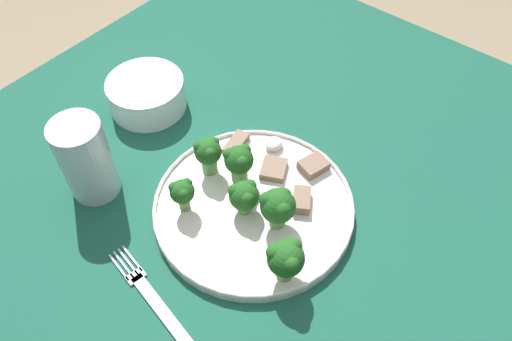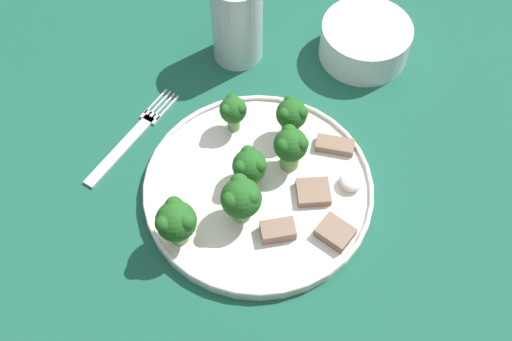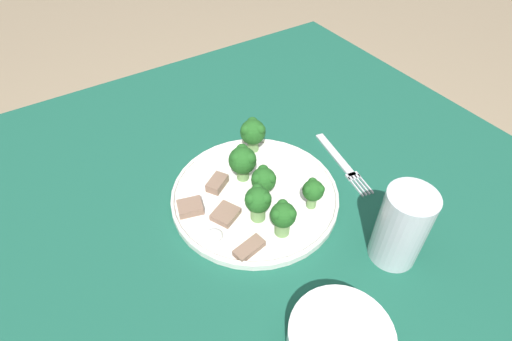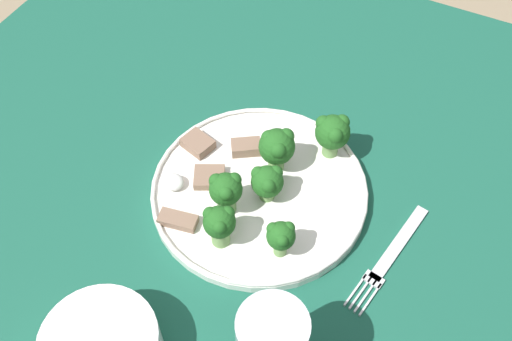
% 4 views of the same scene
% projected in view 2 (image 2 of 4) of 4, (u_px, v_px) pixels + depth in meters
% --- Properties ---
extents(table, '(1.07, 1.00, 0.74)m').
position_uv_depth(table, '(263.00, 231.00, 0.83)').
color(table, '#195642').
rests_on(table, ground_plane).
extents(dinner_plate, '(0.28, 0.28, 0.02)m').
position_uv_depth(dinner_plate, '(257.00, 190.00, 0.73)').
color(dinner_plate, white).
rests_on(dinner_plate, table).
extents(fork, '(0.05, 0.18, 0.00)m').
position_uv_depth(fork, '(132.00, 138.00, 0.78)').
color(fork, silver).
rests_on(fork, table).
extents(cream_bowl, '(0.13, 0.13, 0.05)m').
position_uv_depth(cream_bowl, '(365.00, 42.00, 0.84)').
color(cream_bowl, white).
rests_on(cream_bowl, table).
extents(drinking_glass, '(0.07, 0.07, 0.13)m').
position_uv_depth(drinking_glass, '(237.00, 24.00, 0.82)').
color(drinking_glass, silver).
rests_on(drinking_glass, table).
extents(broccoli_floret_near_rim_left, '(0.04, 0.03, 0.05)m').
position_uv_depth(broccoli_floret_near_rim_left, '(233.00, 110.00, 0.75)').
color(broccoli_floret_near_rim_left, '#709E56').
rests_on(broccoli_floret_near_rim_left, dinner_plate).
extents(broccoli_floret_center_left, '(0.04, 0.04, 0.06)m').
position_uv_depth(broccoli_floret_center_left, '(291.00, 115.00, 0.74)').
color(broccoli_floret_center_left, '#709E56').
rests_on(broccoli_floret_center_left, dinner_plate).
extents(broccoli_floret_back_left, '(0.04, 0.04, 0.05)m').
position_uv_depth(broccoli_floret_back_left, '(249.00, 166.00, 0.71)').
color(broccoli_floret_back_left, '#709E56').
rests_on(broccoli_floret_back_left, dinner_plate).
extents(broccoli_floret_front_left, '(0.05, 0.05, 0.07)m').
position_uv_depth(broccoli_floret_front_left, '(176.00, 221.00, 0.66)').
color(broccoli_floret_front_left, '#709E56').
rests_on(broccoli_floret_front_left, dinner_plate).
extents(broccoli_floret_center_back, '(0.05, 0.05, 0.07)m').
position_uv_depth(broccoli_floret_center_back, '(241.00, 198.00, 0.68)').
color(broccoli_floret_center_back, '#709E56').
rests_on(broccoli_floret_center_back, dinner_plate).
extents(broccoli_floret_mid_cluster, '(0.04, 0.04, 0.06)m').
position_uv_depth(broccoli_floret_mid_cluster, '(291.00, 146.00, 0.72)').
color(broccoli_floret_mid_cluster, '#709E56').
rests_on(broccoli_floret_mid_cluster, dinner_plate).
extents(meat_slice_front_slice, '(0.05, 0.03, 0.01)m').
position_uv_depth(meat_slice_front_slice, '(335.00, 145.00, 0.76)').
color(meat_slice_front_slice, '#846651').
rests_on(meat_slice_front_slice, dinner_plate).
extents(meat_slice_middle_slice, '(0.05, 0.05, 0.01)m').
position_uv_depth(meat_slice_middle_slice, '(313.00, 192.00, 0.72)').
color(meat_slice_middle_slice, '#846651').
rests_on(meat_slice_middle_slice, dinner_plate).
extents(meat_slice_rear_slice, '(0.05, 0.04, 0.01)m').
position_uv_depth(meat_slice_rear_slice, '(335.00, 232.00, 0.69)').
color(meat_slice_rear_slice, '#846651').
rests_on(meat_slice_rear_slice, dinner_plate).
extents(meat_slice_edge_slice, '(0.05, 0.04, 0.02)m').
position_uv_depth(meat_slice_edge_slice, '(278.00, 230.00, 0.69)').
color(meat_slice_edge_slice, '#846651').
rests_on(meat_slice_edge_slice, dinner_plate).
extents(sauce_dollop, '(0.03, 0.03, 0.02)m').
position_uv_depth(sauce_dollop, '(350.00, 182.00, 0.73)').
color(sauce_dollop, white).
rests_on(sauce_dollop, dinner_plate).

